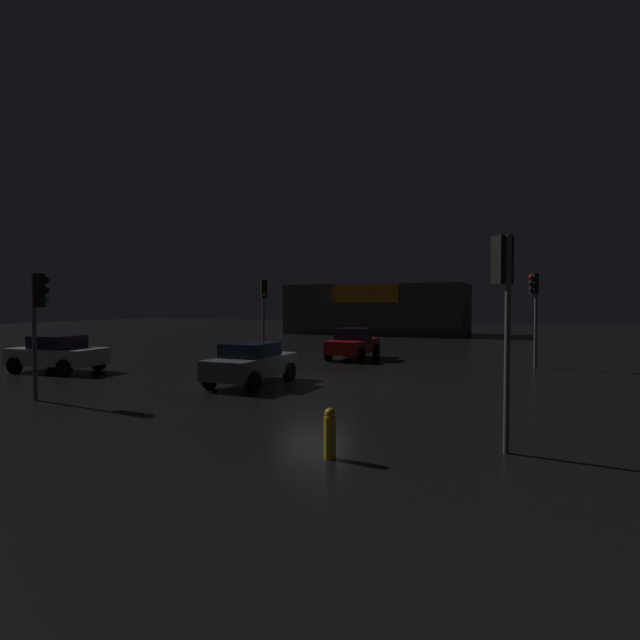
# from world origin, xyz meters

# --- Properties ---
(ground_plane) EXTENTS (120.00, 120.00, 0.00)m
(ground_plane) POSITION_xyz_m (0.00, 0.00, 0.00)
(ground_plane) COLOR black
(store_building) EXTENTS (16.31, 7.55, 4.57)m
(store_building) POSITION_xyz_m (-5.95, 28.90, 2.29)
(store_building) COLOR #4C4742
(store_building) RESTS_ON ground
(traffic_signal_main) EXTENTS (0.42, 0.42, 4.13)m
(traffic_signal_main) POSITION_xyz_m (6.59, -6.29, 3.14)
(traffic_signal_main) COLOR #595B60
(traffic_signal_main) RESTS_ON ground
(traffic_signal_opposite) EXTENTS (0.42, 0.42, 4.17)m
(traffic_signal_opposite) POSITION_xyz_m (7.32, 7.46, 2.97)
(traffic_signal_opposite) COLOR #595B60
(traffic_signal_opposite) RESTS_ON ground
(traffic_signal_cross_left) EXTENTS (0.42, 0.42, 3.72)m
(traffic_signal_cross_left) POSITION_xyz_m (-6.17, -6.11, 2.77)
(traffic_signal_cross_left) COLOR #595B60
(traffic_signal_cross_left) RESTS_ON ground
(traffic_signal_cross_right) EXTENTS (0.41, 0.43, 4.12)m
(traffic_signal_cross_right) POSITION_xyz_m (-6.17, 7.36, 2.97)
(traffic_signal_cross_right) COLOR #595B60
(traffic_signal_cross_right) RESTS_ON ground
(car_near) EXTENTS (1.91, 3.92, 1.47)m
(car_near) POSITION_xyz_m (-1.85, -1.34, 0.77)
(car_near) COLOR slate
(car_near) RESTS_ON ground
(car_far) EXTENTS (3.95, 2.28, 1.52)m
(car_far) POSITION_xyz_m (-10.88, -1.64, 0.77)
(car_far) COLOR #B7B7BF
(car_far) RESTS_ON ground
(car_crossing) EXTENTS (1.93, 3.83, 1.58)m
(car_crossing) POSITION_xyz_m (-1.15, 7.64, 0.79)
(car_crossing) COLOR #A51414
(car_crossing) RESTS_ON ground
(fire_hydrant) EXTENTS (0.22, 0.22, 0.94)m
(fire_hydrant) POSITION_xyz_m (3.72, -7.97, 0.46)
(fire_hydrant) COLOR gold
(fire_hydrant) RESTS_ON ground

